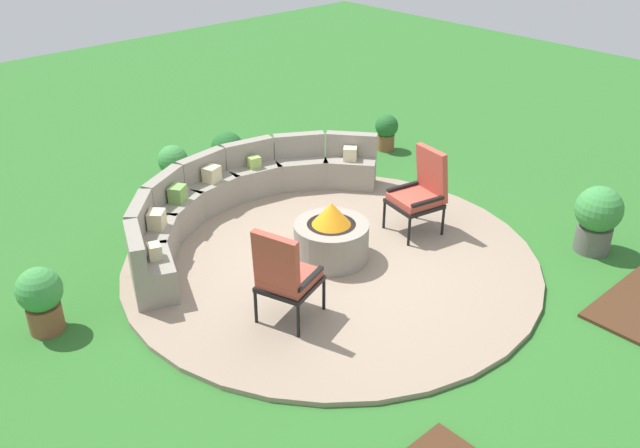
{
  "coord_description": "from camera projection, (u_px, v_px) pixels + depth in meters",
  "views": [
    {
      "loc": [
        -4.94,
        -5.18,
        4.4
      ],
      "look_at": [
        0.0,
        0.2,
        0.45
      ],
      "focal_mm": 38.46,
      "sensor_mm": 36.0,
      "label": 1
    }
  ],
  "objects": [
    {
      "name": "potted_plant_1",
      "position": [
        598.0,
        217.0,
        8.42
      ],
      "size": [
        0.58,
        0.58,
        0.87
      ],
      "color": "#605B56",
      "rests_on": "ground_plane"
    },
    {
      "name": "lounge_chair_front_left",
      "position": [
        285.0,
        275.0,
        6.97
      ],
      "size": [
        0.75,
        0.71,
        1.12
      ],
      "rotation": [
        0.0,
        0.0,
        5.04
      ],
      "color": "black",
      "rests_on": "patio_circle"
    },
    {
      "name": "potted_plant_4",
      "position": [
        41.0,
        297.0,
        7.0
      ],
      "size": [
        0.47,
        0.47,
        0.74
      ],
      "color": "brown",
      "rests_on": "ground_plane"
    },
    {
      "name": "curved_stone_bench",
      "position": [
        233.0,
        197.0,
        9.15
      ],
      "size": [
        4.36,
        1.98,
        0.76
      ],
      "color": "gray",
      "rests_on": "patio_circle"
    },
    {
      "name": "potted_plant_2",
      "position": [
        387.0,
        130.0,
        11.41
      ],
      "size": [
        0.38,
        0.38,
        0.62
      ],
      "color": "brown",
      "rests_on": "ground_plane"
    },
    {
      "name": "potted_plant_0",
      "position": [
        228.0,
        153.0,
        10.45
      ],
      "size": [
        0.5,
        0.5,
        0.71
      ],
      "color": "#605B56",
      "rests_on": "ground_plane"
    },
    {
      "name": "lounge_chair_front_right",
      "position": [
        421.0,
        190.0,
        8.72
      ],
      "size": [
        0.71,
        0.68,
        1.12
      ],
      "rotation": [
        0.0,
        0.0,
        7.65
      ],
      "color": "black",
      "rests_on": "patio_circle"
    },
    {
      "name": "fire_pit",
      "position": [
        331.0,
        237.0,
        8.22
      ],
      "size": [
        0.9,
        0.9,
        0.75
      ],
      "color": "gray",
      "rests_on": "patio_circle"
    },
    {
      "name": "potted_plant_3",
      "position": [
        173.0,
        165.0,
        10.04
      ],
      "size": [
        0.44,
        0.44,
        0.68
      ],
      "color": "#A89E8E",
      "rests_on": "ground_plane"
    },
    {
      "name": "ground_plane",
      "position": [
        331.0,
        262.0,
        8.39
      ],
      "size": [
        24.0,
        24.0,
        0.0
      ],
      "primitive_type": "plane",
      "color": "#2D6B28"
    },
    {
      "name": "patio_circle",
      "position": [
        331.0,
        260.0,
        8.37
      ],
      "size": [
        5.03,
        5.03,
        0.06
      ],
      "primitive_type": "cylinder",
      "color": "gray",
      "rests_on": "ground_plane"
    }
  ]
}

